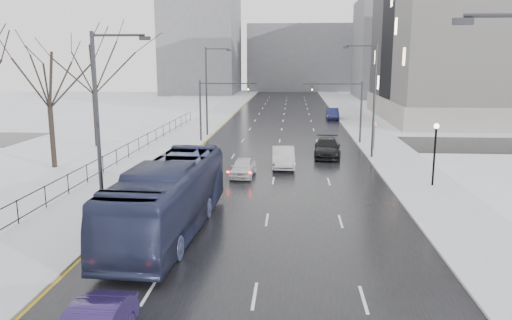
% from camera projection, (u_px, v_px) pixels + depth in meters
% --- Properties ---
extents(road, '(16.00, 150.00, 0.04)m').
position_uv_depth(road, '(282.00, 127.00, 64.46)').
color(road, black).
rests_on(road, ground).
extents(cross_road, '(130.00, 10.00, 0.04)m').
position_uv_depth(cross_road, '(279.00, 143.00, 52.73)').
color(cross_road, black).
rests_on(cross_road, ground).
extents(sidewalk_left, '(5.00, 150.00, 0.16)m').
position_uv_depth(sidewalk_left, '(202.00, 126.00, 65.19)').
color(sidewalk_left, silver).
rests_on(sidewalk_left, ground).
extents(sidewalk_right, '(5.00, 150.00, 0.16)m').
position_uv_depth(sidewalk_right, '(364.00, 128.00, 63.70)').
color(sidewalk_right, silver).
rests_on(sidewalk_right, ground).
extents(park_strip, '(14.00, 150.00, 0.12)m').
position_uv_depth(park_strip, '(131.00, 126.00, 65.87)').
color(park_strip, white).
rests_on(park_strip, ground).
extents(tree_park_d, '(8.75, 8.75, 12.50)m').
position_uv_depth(tree_park_d, '(55.00, 168.00, 40.31)').
color(tree_park_d, black).
rests_on(tree_park_d, ground).
extents(tree_park_e, '(9.45, 9.45, 13.50)m').
position_uv_depth(tree_park_e, '(98.00, 147.00, 50.12)').
color(tree_park_e, black).
rests_on(tree_park_e, ground).
extents(iron_fence, '(0.06, 70.00, 1.30)m').
position_uv_depth(iron_fence, '(93.00, 169.00, 35.88)').
color(iron_fence, black).
rests_on(iron_fence, sidewalk_left).
extents(streetlight_r_mid, '(2.95, 0.25, 10.00)m').
position_uv_depth(streetlight_r_mid, '(372.00, 95.00, 43.22)').
color(streetlight_r_mid, '#2D2D33').
rests_on(streetlight_r_mid, ground).
extents(streetlight_l_near, '(2.95, 0.25, 10.00)m').
position_uv_depth(streetlight_l_near, '(102.00, 122.00, 24.83)').
color(streetlight_l_near, '#2D2D33').
rests_on(streetlight_l_near, ground).
extents(streetlight_l_far, '(2.95, 0.25, 10.00)m').
position_uv_depth(streetlight_l_far, '(208.00, 87.00, 56.11)').
color(streetlight_l_far, '#2D2D33').
rests_on(streetlight_l_far, ground).
extents(lamppost_r_mid, '(0.36, 0.36, 4.28)m').
position_uv_depth(lamppost_r_mid, '(435.00, 145.00, 33.77)').
color(lamppost_r_mid, black).
rests_on(lamppost_r_mid, sidewalk_right).
extents(mast_signal_right, '(6.10, 0.33, 6.50)m').
position_uv_depth(mast_signal_right, '(351.00, 104.00, 51.40)').
color(mast_signal_right, '#2D2D33').
rests_on(mast_signal_right, ground).
extents(mast_signal_left, '(6.10, 0.33, 6.50)m').
position_uv_depth(mast_signal_left, '(210.00, 103.00, 52.44)').
color(mast_signal_left, '#2D2D33').
rests_on(mast_signal_left, ground).
extents(no_uturn_sign, '(0.60, 0.06, 2.70)m').
position_uv_depth(no_uturn_sign, '(375.00, 127.00, 47.71)').
color(no_uturn_sign, '#2D2D33').
rests_on(no_uturn_sign, sidewalk_right).
extents(bldg_far_right, '(24.00, 20.00, 22.00)m').
position_uv_depth(bldg_far_right, '(410.00, 49.00, 114.06)').
color(bldg_far_right, slate).
rests_on(bldg_far_right, ground).
extents(bldg_far_left, '(18.00, 22.00, 28.00)m').
position_uv_depth(bldg_far_left, '(202.00, 38.00, 126.80)').
color(bldg_far_left, slate).
rests_on(bldg_far_left, ground).
extents(bldg_far_center, '(30.00, 18.00, 18.00)m').
position_uv_depth(bldg_far_center, '(303.00, 58.00, 140.60)').
color(bldg_far_center, slate).
rests_on(bldg_far_center, ground).
extents(bus, '(3.67, 13.28, 3.66)m').
position_uv_depth(bus, '(169.00, 197.00, 24.96)').
color(bus, '#272D4C').
rests_on(bus, road).
extents(sedan_center_near, '(1.88, 4.19, 1.40)m').
position_uv_depth(sedan_center_near, '(243.00, 167.00, 37.31)').
color(sedan_center_near, silver).
rests_on(sedan_center_near, road).
extents(sedan_right_near, '(1.97, 5.12, 1.66)m').
position_uv_depth(sedan_right_near, '(283.00, 157.00, 40.49)').
color(sedan_right_near, '#A9A8AB').
rests_on(sedan_right_near, road).
extents(sedan_right_far, '(2.68, 5.82, 1.65)m').
position_uv_depth(sedan_right_far, '(327.00, 148.00, 44.86)').
color(sedan_right_far, black).
rests_on(sedan_right_far, road).
extents(sedan_right_distant, '(1.72, 4.88, 1.61)m').
position_uv_depth(sedan_right_distant, '(332.00, 114.00, 73.12)').
color(sedan_right_distant, navy).
rests_on(sedan_right_distant, road).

